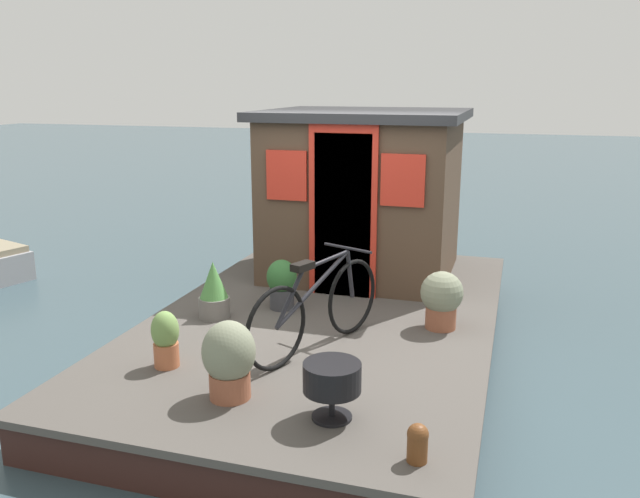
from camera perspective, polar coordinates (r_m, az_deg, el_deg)
name	(u,v)px	position (r m, az deg, el deg)	size (l,w,h in m)	color
ground_plane	(326,350)	(6.50, 0.53, -8.87)	(60.00, 60.00, 0.00)	#384C54
houseboat_deck	(326,332)	(6.42, 0.53, -7.29)	(5.26, 3.19, 0.38)	#4C4742
houseboat_cabin	(364,193)	(7.53, 3.86, 4.98)	(2.02, 2.23, 1.89)	#4C3828
bicycle	(317,307)	(5.40, -0.27, -5.14)	(1.56, 0.72, 0.81)	black
potted_plant_basil	(166,339)	(5.28, -13.43, -7.67)	(0.22, 0.22, 0.46)	#B2603D
potted_plant_ivy	(214,291)	(6.27, -9.33, -3.66)	(0.30, 0.30, 0.55)	slate
potted_plant_thyme	(282,283)	(6.43, -3.38, -3.00)	(0.30, 0.30, 0.50)	#38383D
potted_plant_lavender	(442,298)	(6.00, 10.65, -4.25)	(0.39, 0.39, 0.53)	#935138
potted_plant_sage	(229,359)	(4.67, -8.01, -9.52)	(0.38, 0.38, 0.57)	#935138
charcoal_grill	(332,379)	(4.37, 1.06, -11.39)	(0.39, 0.39, 0.40)	black
mooring_bollard	(418,442)	(4.03, 8.58, -16.42)	(0.13, 0.13, 0.24)	brown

